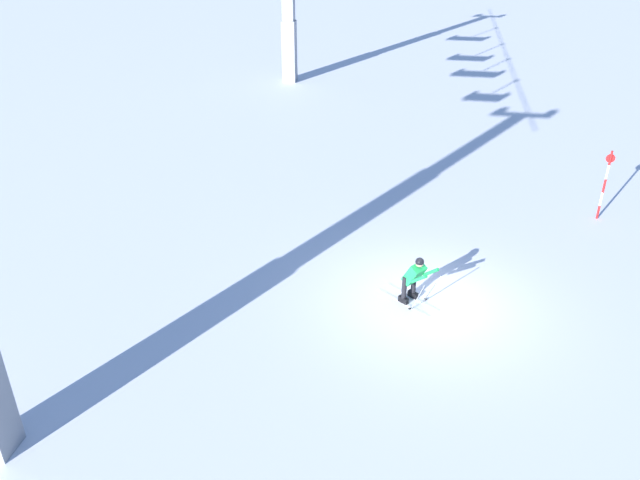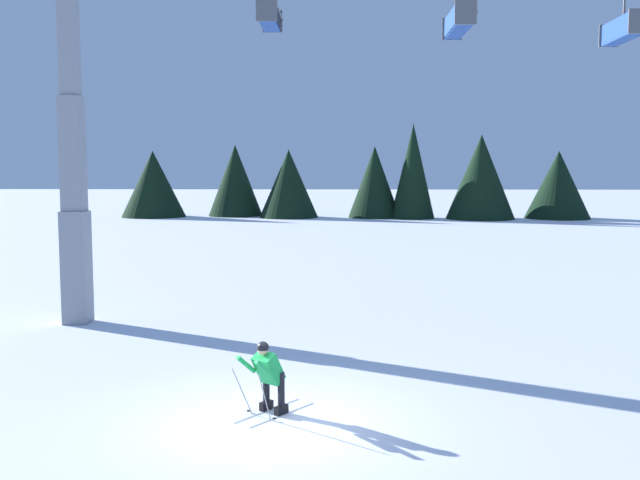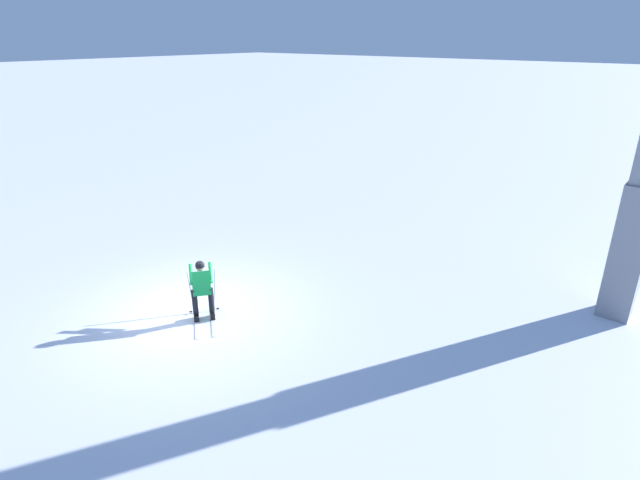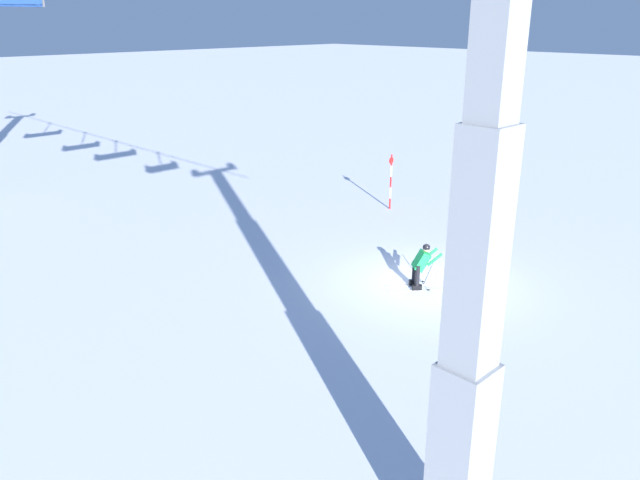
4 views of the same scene
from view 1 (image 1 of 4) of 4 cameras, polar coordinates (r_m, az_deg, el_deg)
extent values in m
plane|color=white|center=(17.01, 9.65, -5.50)|extent=(260.00, 260.00, 0.00)
cube|color=white|center=(17.14, 8.23, -5.04)|extent=(1.13, 1.42, 0.01)
cube|color=black|center=(17.09, 8.25, -4.81)|extent=(0.26, 0.29, 0.16)
cylinder|color=black|center=(16.88, 8.34, -3.70)|extent=(0.13, 0.13, 0.62)
cube|color=white|center=(16.89, 7.41, -5.54)|extent=(1.13, 1.42, 0.01)
cube|color=black|center=(16.85, 7.42, -5.30)|extent=(0.26, 0.29, 0.16)
cylinder|color=black|center=(16.63, 7.51, -4.18)|extent=(0.13, 0.13, 0.62)
cube|color=green|center=(16.48, 8.38, -2.98)|extent=(0.64, 0.66, 0.63)
sphere|color=tan|center=(16.21, 8.85, -2.04)|extent=(0.21, 0.21, 0.21)
sphere|color=black|center=(16.20, 8.86, -1.94)|extent=(0.22, 0.22, 0.22)
cylinder|color=green|center=(16.41, 9.83, -2.84)|extent=(0.35, 0.42, 0.41)
cylinder|color=gray|center=(16.73, 9.85, -4.46)|extent=(0.21, 0.45, 1.06)
cylinder|color=black|center=(17.04, 9.38, -5.19)|extent=(0.07, 0.07, 0.01)
cylinder|color=green|center=(16.09, 8.81, -3.43)|extent=(0.35, 0.42, 0.41)
cylinder|color=gray|center=(16.35, 8.64, -5.19)|extent=(0.39, 0.31, 1.06)
cylinder|color=black|center=(16.61, 7.98, -6.05)|extent=(0.07, 0.07, 0.01)
cube|color=gray|center=(36.59, -2.74, 16.39)|extent=(0.72, 0.72, 3.26)
cylinder|color=red|center=(22.74, 23.50, 2.30)|extent=(0.07, 0.07, 0.47)
cylinder|color=white|center=(22.55, 23.73, 3.37)|extent=(0.07, 0.07, 0.47)
cylinder|color=red|center=(22.37, 23.96, 4.44)|extent=(0.07, 0.07, 0.47)
cylinder|color=white|center=(22.20, 24.20, 5.54)|extent=(0.07, 0.07, 0.47)
cylinder|color=red|center=(22.04, 24.44, 6.65)|extent=(0.07, 0.07, 0.47)
cylinder|color=red|center=(22.06, 24.42, 6.63)|extent=(0.02, 0.28, 0.28)
camera|label=2|loc=(20.69, 48.03, 5.41)|focal=40.69mm
camera|label=3|loc=(22.56, -14.31, 19.97)|focal=28.37mm
camera|label=4|loc=(14.84, -64.75, 5.57)|focal=35.03mm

